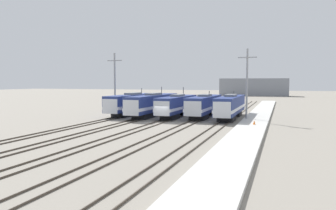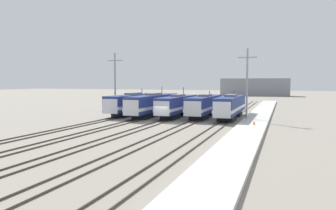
% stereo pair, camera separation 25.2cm
% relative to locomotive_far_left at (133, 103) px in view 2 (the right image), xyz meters
% --- Properties ---
extents(ground_plane, '(400.00, 400.00, 0.00)m').
position_rel_locomotive_far_left_xyz_m(ground_plane, '(9.50, -9.33, -2.17)').
color(ground_plane, gray).
extents(rail_pair_far_left, '(1.50, 120.00, 0.15)m').
position_rel_locomotive_far_left_xyz_m(rail_pair_far_left, '(0.00, -9.33, -2.10)').
color(rail_pair_far_left, '#4C4238').
rests_on(rail_pair_far_left, ground_plane).
extents(rail_pair_center_left, '(1.51, 120.00, 0.15)m').
position_rel_locomotive_far_left_xyz_m(rail_pair_center_left, '(4.75, -9.33, -2.10)').
color(rail_pair_center_left, '#4C4238').
rests_on(rail_pair_center_left, ground_plane).
extents(rail_pair_center, '(1.51, 120.00, 0.15)m').
position_rel_locomotive_far_left_xyz_m(rail_pair_center, '(9.50, -9.33, -2.10)').
color(rail_pair_center, '#4C4238').
rests_on(rail_pair_center, ground_plane).
extents(rail_pair_center_right, '(1.51, 120.00, 0.15)m').
position_rel_locomotive_far_left_xyz_m(rail_pair_center_right, '(14.24, -9.33, -2.10)').
color(rail_pair_center_right, '#4C4238').
rests_on(rail_pair_center_right, ground_plane).
extents(rail_pair_far_right, '(1.50, 120.00, 0.15)m').
position_rel_locomotive_far_left_xyz_m(rail_pair_far_right, '(18.99, -9.33, -2.10)').
color(rail_pair_far_right, '#4C4238').
rests_on(rail_pair_far_right, ground_plane).
extents(locomotive_far_left, '(3.10, 18.46, 4.99)m').
position_rel_locomotive_far_left_xyz_m(locomotive_far_left, '(0.00, 0.00, 0.00)').
color(locomotive_far_left, black).
rests_on(locomotive_far_left, ground_plane).
extents(locomotive_center_left, '(3.00, 19.60, 5.36)m').
position_rel_locomotive_far_left_xyz_m(locomotive_center_left, '(4.75, -1.26, 0.01)').
color(locomotive_center_left, black).
rests_on(locomotive_center_left, ground_plane).
extents(locomotive_center, '(2.93, 16.75, 5.30)m').
position_rel_locomotive_far_left_xyz_m(locomotive_center, '(9.50, -1.48, -0.07)').
color(locomotive_center, black).
rests_on(locomotive_center, ground_plane).
extents(locomotive_center_right, '(3.10, 17.16, 4.63)m').
position_rel_locomotive_far_left_xyz_m(locomotive_center_right, '(14.24, -0.22, -0.06)').
color(locomotive_center_right, black).
rests_on(locomotive_center_right, ground_plane).
extents(locomotive_far_right, '(2.96, 17.44, 4.64)m').
position_rel_locomotive_far_left_xyz_m(locomotive_far_right, '(18.99, -1.02, -0.02)').
color(locomotive_far_right, black).
rests_on(locomotive_far_right, ground_plane).
extents(catenary_tower_left, '(2.98, 0.32, 11.66)m').
position_rel_locomotive_far_left_xyz_m(catenary_tower_left, '(-2.12, -3.02, 3.93)').
color(catenary_tower_left, gray).
rests_on(catenary_tower_left, ground_plane).
extents(catenary_tower_right, '(2.98, 0.32, 11.66)m').
position_rel_locomotive_far_left_xyz_m(catenary_tower_right, '(21.94, -3.02, 3.93)').
color(catenary_tower_right, gray).
rests_on(catenary_tower_right, ground_plane).
extents(platform, '(4.00, 120.00, 0.36)m').
position_rel_locomotive_far_left_xyz_m(platform, '(23.49, -9.33, -1.99)').
color(platform, beige).
rests_on(platform, ground_plane).
extents(traffic_cone, '(0.33, 0.33, 0.61)m').
position_rel_locomotive_far_left_xyz_m(traffic_cone, '(23.76, -10.45, -1.51)').
color(traffic_cone, orange).
rests_on(traffic_cone, platform).
extents(depot_building, '(30.00, 9.49, 7.86)m').
position_rel_locomotive_far_left_xyz_m(depot_building, '(15.16, 96.08, 1.76)').
color(depot_building, gray).
rests_on(depot_building, ground_plane).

